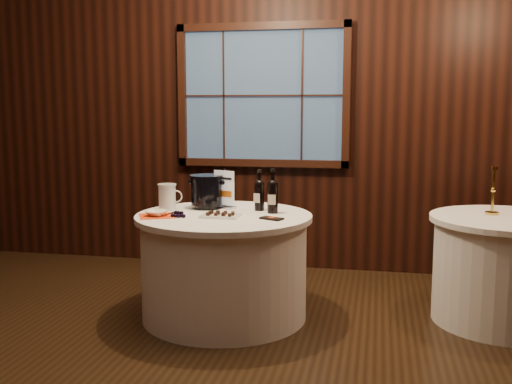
% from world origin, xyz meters
% --- Properties ---
extents(ground, '(6.00, 6.00, 0.00)m').
position_xyz_m(ground, '(0.00, 0.00, 0.00)').
color(ground, black).
rests_on(ground, ground).
extents(back_wall, '(6.00, 0.10, 3.00)m').
position_xyz_m(back_wall, '(0.00, 2.48, 1.54)').
color(back_wall, black).
rests_on(back_wall, ground).
extents(main_table, '(1.28, 1.28, 0.77)m').
position_xyz_m(main_table, '(0.00, 1.00, 0.39)').
color(main_table, white).
rests_on(main_table, ground).
extents(side_table, '(1.08, 1.08, 0.77)m').
position_xyz_m(side_table, '(2.00, 1.30, 0.39)').
color(side_table, white).
rests_on(side_table, ground).
extents(sign_stand, '(0.18, 0.14, 0.30)m').
position_xyz_m(sign_stand, '(-0.06, 1.26, 0.87)').
color(sign_stand, silver).
rests_on(sign_stand, main_table).
extents(port_bottle_left, '(0.07, 0.09, 0.31)m').
position_xyz_m(port_bottle_left, '(0.22, 1.22, 0.90)').
color(port_bottle_left, black).
rests_on(port_bottle_left, main_table).
extents(port_bottle_right, '(0.08, 0.08, 0.33)m').
position_xyz_m(port_bottle_right, '(0.34, 1.13, 0.91)').
color(port_bottle_right, black).
rests_on(port_bottle_right, main_table).
extents(ice_bucket, '(0.25, 0.25, 0.26)m').
position_xyz_m(ice_bucket, '(-0.19, 1.22, 0.91)').
color(ice_bucket, black).
rests_on(ice_bucket, main_table).
extents(chocolate_plate, '(0.28, 0.19, 0.04)m').
position_xyz_m(chocolate_plate, '(0.01, 0.89, 0.79)').
color(chocolate_plate, white).
rests_on(chocolate_plate, main_table).
extents(chocolate_box, '(0.18, 0.14, 0.01)m').
position_xyz_m(chocolate_box, '(0.37, 0.87, 0.78)').
color(chocolate_box, black).
rests_on(chocolate_box, main_table).
extents(grape_bunch, '(0.18, 0.10, 0.04)m').
position_xyz_m(grape_bunch, '(-0.28, 0.83, 0.79)').
color(grape_bunch, black).
rests_on(grape_bunch, main_table).
extents(glass_pitcher, '(0.18, 0.14, 0.20)m').
position_xyz_m(glass_pitcher, '(-0.46, 1.09, 0.87)').
color(glass_pitcher, silver).
rests_on(glass_pitcher, main_table).
extents(orange_napkin, '(0.32, 0.32, 0.00)m').
position_xyz_m(orange_napkin, '(-0.45, 0.83, 0.77)').
color(orange_napkin, '#EF4114').
rests_on(orange_napkin, main_table).
extents(cracker_bowl, '(0.18, 0.18, 0.04)m').
position_xyz_m(cracker_bowl, '(-0.45, 0.83, 0.79)').
color(cracker_bowl, white).
rests_on(cracker_bowl, orange_napkin).
extents(brass_candlestick, '(0.10, 0.10, 0.35)m').
position_xyz_m(brass_candlestick, '(1.90, 1.39, 0.90)').
color(brass_candlestick, gold).
rests_on(brass_candlestick, side_table).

